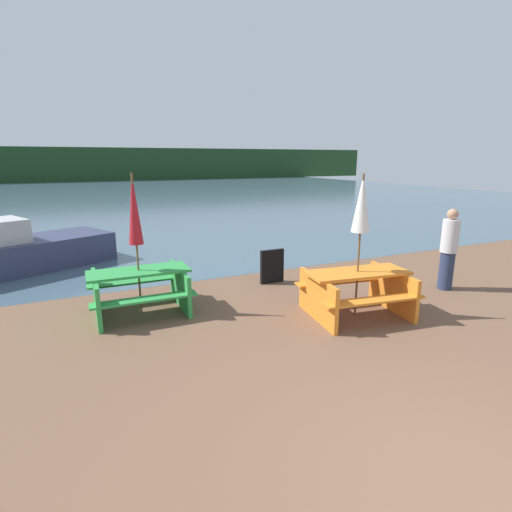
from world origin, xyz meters
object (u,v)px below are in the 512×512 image
Objects in this scene: umbrella_crimson at (134,211)px; umbrella_white at (362,205)px; signboard at (272,266)px; person at (449,250)px; boat at (11,252)px; picnic_table_green at (140,287)px; picnic_table_orange at (356,289)px.

umbrella_white is at bearing -27.00° from umbrella_crimson.
person is at bearing -32.03° from signboard.
picnic_table_green is at bearing -84.57° from boat.
umbrella_crimson reaches higher than picnic_table_green.
picnic_table_green is 1.03× the size of person.
picnic_table_green is 2.34× the size of signboard.
picnic_table_orange is at bearing -172.56° from person.
umbrella_white reaches higher than picnic_table_green.
boat is 6.18× the size of signboard.
umbrella_crimson is 1.45× the size of person.
umbrella_crimson reaches higher than person.
umbrella_white is 3.27× the size of signboard.
umbrella_crimson is 3.33m from signboard.
boat is at bearing 134.98° from picnic_table_orange.
person is 3.70m from signboard.
boat is (-5.78, 5.79, 0.01)m from picnic_table_orange.
signboard is (-0.47, 2.29, -1.57)m from umbrella_white.
umbrella_white is at bearing -78.42° from signboard.
umbrella_crimson reaches higher than picnic_table_orange.
picnic_table_green is at bearing 153.00° from picnic_table_orange.
umbrella_crimson is at bearing 167.05° from person.
picnic_table_orange is 4.06m from umbrella_crimson.
umbrella_white reaches higher than picnic_table_orange.
person is at bearing 7.44° from umbrella_white.
umbrella_crimson is at bearing -84.57° from boat.
umbrella_crimson reaches higher than boat.
person is at bearing -12.95° from umbrella_crimson.
picnic_table_green is 0.71× the size of umbrella_crimson.
umbrella_crimson is 6.29m from person.
person is (6.05, -1.39, -0.98)m from umbrella_crimson.
umbrella_crimson is 4.88m from boat.
picnic_table_orange is 0.79× the size of umbrella_white.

